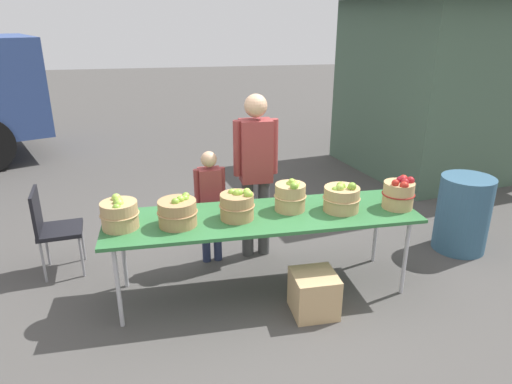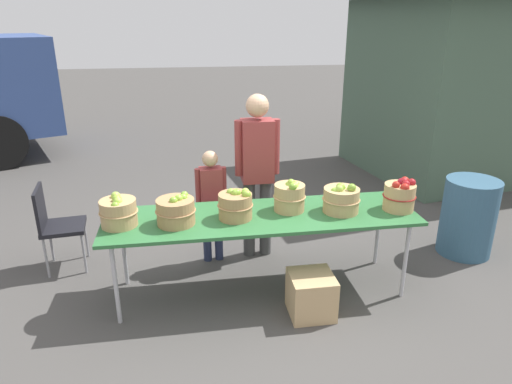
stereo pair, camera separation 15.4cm
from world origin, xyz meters
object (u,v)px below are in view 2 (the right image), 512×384
object	(u,v)px
apple_basket_green_4	(341,199)
child_customer	(211,198)
apple_basket_green_3	(290,196)
produce_crate	(311,295)
apple_basket_green_0	(118,212)
vendor_adult	(257,164)
apple_basket_red_0	(400,195)
market_table	(261,219)
apple_basket_green_1	(176,211)
apple_basket_green_2	(236,205)
trash_barrel	(468,217)
folding_chair	(55,221)

from	to	relation	value
apple_basket_green_4	child_customer	xyz separation A→B (m)	(-1.09, 0.67, -0.18)
apple_basket_green_3	produce_crate	world-z (taller)	apple_basket_green_3
apple_basket_green_0	vendor_adult	xyz separation A→B (m)	(1.26, 0.71, 0.12)
apple_basket_green_0	apple_basket_red_0	xyz separation A→B (m)	(2.41, -0.05, 0.01)
market_table	vendor_adult	distance (m)	0.75
apple_basket_green_1	apple_basket_green_3	bearing A→B (deg)	7.19
apple_basket_green_1	apple_basket_green_4	bearing A→B (deg)	1.02
market_table	apple_basket_green_2	xyz separation A→B (m)	(-0.23, -0.03, 0.16)
market_table	vendor_adult	bearing A→B (deg)	83.78
apple_basket_green_2	produce_crate	xyz separation A→B (m)	(0.58, -0.40, -0.69)
apple_basket_green_3	vendor_adult	world-z (taller)	vendor_adult
apple_basket_green_3	vendor_adult	bearing A→B (deg)	106.69
apple_basket_green_4	trash_barrel	size ratio (longest dim) A/B	0.41
apple_basket_green_0	market_table	bearing A→B (deg)	1.22
apple_basket_green_1	apple_basket_green_3	distance (m)	1.00
vendor_adult	folding_chair	world-z (taller)	vendor_adult
apple_basket_green_0	vendor_adult	world-z (taller)	vendor_adult
apple_basket_green_2	trash_barrel	world-z (taller)	apple_basket_green_2
apple_basket_green_4	child_customer	distance (m)	1.29
market_table	produce_crate	bearing A→B (deg)	-50.28
vendor_adult	child_customer	distance (m)	0.56
market_table	apple_basket_green_3	size ratio (longest dim) A/B	9.20
apple_basket_red_0	trash_barrel	bearing A→B (deg)	23.65
vendor_adult	produce_crate	bearing A→B (deg)	103.43
apple_basket_green_3	apple_basket_green_1	bearing A→B (deg)	-172.81
apple_basket_green_0	folding_chair	world-z (taller)	apple_basket_green_0
trash_barrel	market_table	bearing A→B (deg)	-170.50
market_table	apple_basket_green_4	world-z (taller)	apple_basket_green_4
apple_basket_green_1	apple_basket_green_3	world-z (taller)	apple_basket_green_3
market_table	apple_basket_green_0	world-z (taller)	apple_basket_green_0
apple_basket_green_0	folding_chair	distance (m)	1.09
market_table	apple_basket_green_4	size ratio (longest dim) A/B	8.14
vendor_adult	child_customer	world-z (taller)	vendor_adult
apple_basket_red_0	child_customer	size ratio (longest dim) A/B	0.25
apple_basket_green_2	folding_chair	xyz separation A→B (m)	(-1.68, 0.73, -0.36)
child_customer	produce_crate	world-z (taller)	child_customer
apple_basket_red_0	folding_chair	size ratio (longest dim) A/B	0.34
apple_basket_green_0	apple_basket_green_3	world-z (taller)	apple_basket_green_3
folding_chair	apple_basket_green_4	bearing A→B (deg)	-112.42
apple_basket_green_4	apple_basket_green_0	bearing A→B (deg)	179.68
apple_basket_green_4	vendor_adult	size ratio (longest dim) A/B	0.20
apple_basket_green_2	vendor_adult	xyz separation A→B (m)	(0.30, 0.72, 0.12)
apple_basket_green_0	apple_basket_green_3	xyz separation A→B (m)	(1.45, 0.09, 0.01)
apple_basket_green_4	apple_basket_red_0	world-z (taller)	apple_basket_red_0
apple_basket_red_0	apple_basket_green_4	bearing A→B (deg)	175.98
produce_crate	apple_basket_green_1	bearing A→B (deg)	161.40
apple_basket_green_3	child_customer	world-z (taller)	child_customer
apple_basket_red_0	produce_crate	bearing A→B (deg)	-158.05
market_table	apple_basket_green_1	xyz separation A→B (m)	(-0.72, -0.06, 0.15)
apple_basket_green_2	apple_basket_green_4	world-z (taller)	apple_basket_green_4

